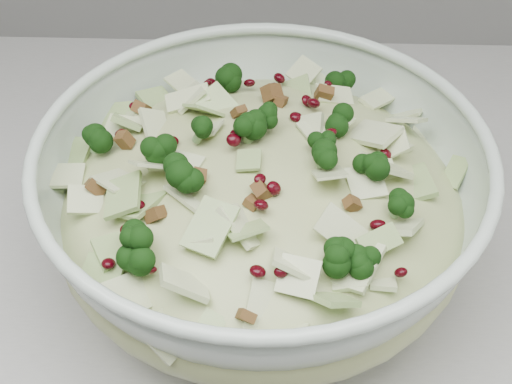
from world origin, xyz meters
TOP-DOWN VIEW (x-y plane):
  - mixing_bowl at (0.54, 1.60)m, footprint 0.42×0.42m
  - salad at (0.54, 1.60)m, footprint 0.43×0.43m

SIDE VIEW (x-z plane):
  - mixing_bowl at x=0.54m, z-range 0.90..1.04m
  - salad at x=0.54m, z-range 0.93..1.07m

